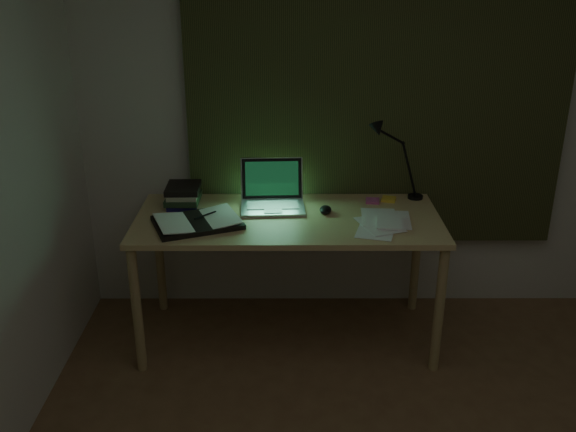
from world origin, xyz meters
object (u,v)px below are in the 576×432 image
Objects in this scene: desk at (288,279)px; desk_lamp at (418,159)px; open_textbook at (197,221)px; loose_papers at (381,222)px; laptop at (273,188)px; book_stack at (182,195)px.

desk is 3.47× the size of desk_lamp.
open_textbook is (-0.48, -0.11, 0.40)m from desk.
desk is 5.18× the size of loose_papers.
desk is 1.02m from desk_lamp.
desk is 4.17× the size of laptop.
book_stack is 0.69× the size of loose_papers.
desk_lamp is at bearing 9.22° from laptop.
desk_lamp is (0.84, 0.18, 0.11)m from laptop.
laptop is 1.24× the size of loose_papers.
desk_lamp is at bearing 21.25° from desk.
desk_lamp reaches higher than desk.
book_stack is at bearing 168.96° from laptop.
open_textbook is at bearing -178.84° from loose_papers.
desk is at bearing -17.37° from book_stack.
open_textbook is (-0.40, -0.22, -0.11)m from laptop.
desk is at bearing -56.02° from laptop.
desk_lamp is (0.26, 0.38, 0.23)m from loose_papers.
laptop is at bearing -167.41° from desk_lamp.
open_textbook is 0.98m from loose_papers.
open_textbook is 0.32m from book_stack.
open_textbook is 1.97× the size of book_stack.
desk is at bearing 170.13° from loose_papers.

